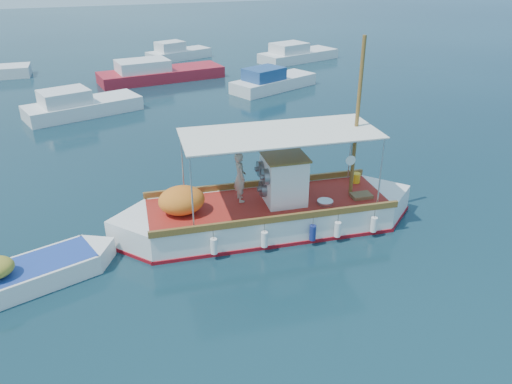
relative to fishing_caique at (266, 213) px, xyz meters
name	(u,v)px	position (x,y,z in m)	size (l,w,h in m)	color
ground	(270,224)	(0.20, 0.15, -0.58)	(160.00, 160.00, 0.00)	black
fishing_caique	(266,213)	(0.00, 0.00, 0.00)	(10.87, 3.70, 6.65)	white
dinghy	(21,278)	(-7.86, -0.86, -0.29)	(5.34, 2.75, 1.37)	white
bg_boat_nw	(80,107)	(-5.73, 16.03, -0.09)	(6.95, 4.23, 1.80)	silver
bg_boat_n	(158,74)	(-0.01, 23.06, -0.09)	(9.37, 4.07, 1.80)	#A91C29
bg_boat_ne	(272,82)	(7.01, 17.79, -0.09)	(6.70, 4.53, 1.80)	silver
bg_boat_e	(296,55)	(12.56, 26.28, -0.09)	(7.54, 4.58, 1.80)	silver
bg_boat_far_n	(177,54)	(2.89, 30.33, -0.09)	(5.95, 3.84, 1.80)	silver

